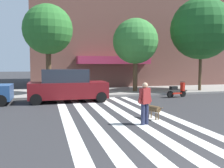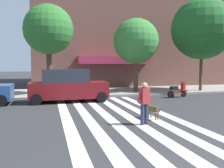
% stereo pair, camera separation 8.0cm
% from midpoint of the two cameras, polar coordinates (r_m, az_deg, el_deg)
% --- Properties ---
extents(ground_plane, '(160.00, 160.00, 0.00)m').
position_cam_midpoint_polar(ground_plane, '(11.17, 4.54, -7.48)').
color(ground_plane, '#2B2B2D').
extents(sidewalk_far, '(80.00, 6.00, 0.15)m').
position_cam_midpoint_polar(sidewalk_far, '(20.45, -4.59, -1.82)').
color(sidewalk_far, gray).
rests_on(sidewalk_far, ground_plane).
extents(crosswalk_stripes, '(4.95, 12.81, 0.01)m').
position_cam_midpoint_polar(crosswalk_stripes, '(10.97, 1.31, -7.66)').
color(crosswalk_stripes, silver).
rests_on(crosswalk_stripes, ground_plane).
extents(parked_car_behind_first, '(4.81, 2.01, 2.04)m').
position_cam_midpoint_polar(parked_car_behind_first, '(15.58, -10.50, -0.47)').
color(parked_car_behind_first, maroon).
rests_on(parked_car_behind_first, ground_plane).
extents(parked_scooter, '(1.62, 0.60, 1.11)m').
position_cam_midpoint_polar(parked_scooter, '(18.02, 14.72, -1.51)').
color(parked_scooter, black).
rests_on(parked_scooter, ground_plane).
extents(street_tree_nearest, '(3.65, 3.65, 6.58)m').
position_cam_midpoint_polar(street_tree_nearest, '(18.97, -14.82, 12.10)').
color(street_tree_nearest, '#4C3823').
rests_on(street_tree_nearest, sidewalk_far).
extents(street_tree_middle, '(3.67, 3.67, 5.91)m').
position_cam_midpoint_polar(street_tree_middle, '(20.18, 5.36, 9.82)').
color(street_tree_middle, '#4C3823').
rests_on(street_tree_middle, sidewalk_far).
extents(street_tree_further, '(5.12, 5.12, 7.74)m').
position_cam_midpoint_polar(street_tree_further, '(22.29, 19.95, 11.98)').
color(street_tree_further, '#4C3823').
rests_on(street_tree_further, sidewalk_far).
extents(pedestrian_dog_walker, '(0.69, 0.36, 1.64)m').
position_cam_midpoint_polar(pedestrian_dog_walker, '(9.51, 7.42, -3.93)').
color(pedestrian_dog_walker, '#282D4C').
rests_on(pedestrian_dog_walker, ground_plane).
extents(dog_on_leash, '(0.49, 0.98, 0.65)m').
position_cam_midpoint_polar(dog_on_leash, '(10.66, 9.23, -5.68)').
color(dog_on_leash, brown).
rests_on(dog_on_leash, ground_plane).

